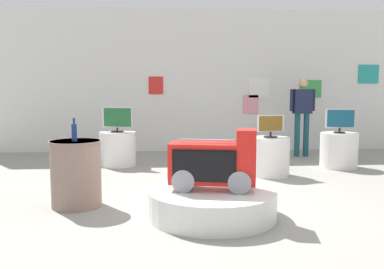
{
  "coord_description": "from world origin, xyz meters",
  "views": [
    {
      "loc": [
        -0.76,
        -4.83,
        1.4
      ],
      "look_at": [
        -0.41,
        0.28,
        0.86
      ],
      "focal_mm": 37.65,
      "sensor_mm": 36.0,
      "label": 1
    }
  ],
  "objects_px": {
    "main_display_pedestal": "(212,203)",
    "display_pedestal_right_rear": "(270,156)",
    "novelty_firetruck_tv": "(214,165)",
    "side_table_round": "(76,173)",
    "tv_on_center_rear": "(117,119)",
    "display_pedestal_left_rear": "(339,150)",
    "bottle_on_side_table": "(74,132)",
    "tv_on_right_rear": "(271,126)",
    "tv_on_left_rear": "(340,120)",
    "shopper_browsing_near_truck": "(302,111)",
    "display_pedestal_center_rear": "(118,149)"
  },
  "relations": [
    {
      "from": "novelty_firetruck_tv",
      "to": "tv_on_right_rear",
      "type": "height_order",
      "value": "tv_on_right_rear"
    },
    {
      "from": "display_pedestal_right_rear",
      "to": "bottle_on_side_table",
      "type": "distance_m",
      "value": 3.37
    },
    {
      "from": "novelty_firetruck_tv",
      "to": "side_table_round",
      "type": "relative_size",
      "value": 1.23
    },
    {
      "from": "tv_on_center_rear",
      "to": "display_pedestal_right_rear",
      "type": "height_order",
      "value": "tv_on_center_rear"
    },
    {
      "from": "display_pedestal_left_rear",
      "to": "shopper_browsing_near_truck",
      "type": "height_order",
      "value": "shopper_browsing_near_truck"
    },
    {
      "from": "tv_on_center_rear",
      "to": "main_display_pedestal",
      "type": "bearing_deg",
      "value": -66.52
    },
    {
      "from": "display_pedestal_center_rear",
      "to": "side_table_round",
      "type": "height_order",
      "value": "side_table_round"
    },
    {
      "from": "display_pedestal_right_rear",
      "to": "side_table_round",
      "type": "xyz_separation_m",
      "value": [
        -2.85,
        -1.64,
        0.09
      ]
    },
    {
      "from": "display_pedestal_left_rear",
      "to": "tv_on_center_rear",
      "type": "bearing_deg",
      "value": 173.46
    },
    {
      "from": "tv_on_center_rear",
      "to": "shopper_browsing_near_truck",
      "type": "bearing_deg",
      "value": 12.22
    },
    {
      "from": "novelty_firetruck_tv",
      "to": "shopper_browsing_near_truck",
      "type": "distance_m",
      "value": 4.81
    },
    {
      "from": "display_pedestal_right_rear",
      "to": "tv_on_right_rear",
      "type": "relative_size",
      "value": 1.4
    },
    {
      "from": "tv_on_left_rear",
      "to": "shopper_browsing_near_truck",
      "type": "height_order",
      "value": "shopper_browsing_near_truck"
    },
    {
      "from": "novelty_firetruck_tv",
      "to": "display_pedestal_left_rear",
      "type": "distance_m",
      "value": 3.9
    },
    {
      "from": "tv_on_center_rear",
      "to": "tv_on_right_rear",
      "type": "relative_size",
      "value": 1.25
    },
    {
      "from": "main_display_pedestal",
      "to": "display_pedestal_center_rear",
      "type": "bearing_deg",
      "value": 113.47
    },
    {
      "from": "main_display_pedestal",
      "to": "novelty_firetruck_tv",
      "type": "xyz_separation_m",
      "value": [
        0.02,
        -0.01,
        0.43
      ]
    },
    {
      "from": "display_pedestal_center_rear",
      "to": "side_table_round",
      "type": "bearing_deg",
      "value": -94.01
    },
    {
      "from": "novelty_firetruck_tv",
      "to": "side_table_round",
      "type": "bearing_deg",
      "value": 161.76
    },
    {
      "from": "novelty_firetruck_tv",
      "to": "display_pedestal_right_rear",
      "type": "distance_m",
      "value": 2.51
    },
    {
      "from": "tv_on_center_rear",
      "to": "bottle_on_side_table",
      "type": "height_order",
      "value": "tv_on_center_rear"
    },
    {
      "from": "display_pedestal_left_rear",
      "to": "shopper_browsing_near_truck",
      "type": "xyz_separation_m",
      "value": [
        -0.26,
        1.31,
        0.67
      ]
    },
    {
      "from": "tv_on_center_rear",
      "to": "shopper_browsing_near_truck",
      "type": "height_order",
      "value": "shopper_browsing_near_truck"
    },
    {
      "from": "display_pedestal_left_rear",
      "to": "tv_on_center_rear",
      "type": "distance_m",
      "value": 4.2
    },
    {
      "from": "tv_on_center_rear",
      "to": "bottle_on_side_table",
      "type": "bearing_deg",
      "value": -93.8
    },
    {
      "from": "novelty_firetruck_tv",
      "to": "bottle_on_side_table",
      "type": "relative_size",
      "value": 3.58
    },
    {
      "from": "main_display_pedestal",
      "to": "bottle_on_side_table",
      "type": "height_order",
      "value": "bottle_on_side_table"
    },
    {
      "from": "novelty_firetruck_tv",
      "to": "shopper_browsing_near_truck",
      "type": "relative_size",
      "value": 0.59
    },
    {
      "from": "display_pedestal_center_rear",
      "to": "tv_on_right_rear",
      "type": "relative_size",
      "value": 1.48
    },
    {
      "from": "display_pedestal_right_rear",
      "to": "side_table_round",
      "type": "distance_m",
      "value": 3.29
    },
    {
      "from": "display_pedestal_center_rear",
      "to": "main_display_pedestal",
      "type": "bearing_deg",
      "value": -66.53
    },
    {
      "from": "display_pedestal_center_rear",
      "to": "bottle_on_side_table",
      "type": "distance_m",
      "value": 2.88
    },
    {
      "from": "display_pedestal_right_rear",
      "to": "side_table_round",
      "type": "bearing_deg",
      "value": -150.16
    },
    {
      "from": "tv_on_right_rear",
      "to": "display_pedestal_center_rear",
      "type": "bearing_deg",
      "value": 157.22
    },
    {
      "from": "tv_on_center_rear",
      "to": "bottle_on_side_table",
      "type": "xyz_separation_m",
      "value": [
        -0.19,
        -2.81,
        0.03
      ]
    },
    {
      "from": "tv_on_left_rear",
      "to": "shopper_browsing_near_truck",
      "type": "xyz_separation_m",
      "value": [
        -0.26,
        1.32,
        0.11
      ]
    },
    {
      "from": "main_display_pedestal",
      "to": "tv_on_center_rear",
      "type": "distance_m",
      "value": 3.65
    },
    {
      "from": "shopper_browsing_near_truck",
      "to": "novelty_firetruck_tv",
      "type": "bearing_deg",
      "value": -120.55
    },
    {
      "from": "tv_on_left_rear",
      "to": "display_pedestal_right_rear",
      "type": "xyz_separation_m",
      "value": [
        -1.47,
        -0.63,
        -0.57
      ]
    },
    {
      "from": "main_display_pedestal",
      "to": "tv_on_right_rear",
      "type": "height_order",
      "value": "tv_on_right_rear"
    },
    {
      "from": "main_display_pedestal",
      "to": "display_pedestal_right_rear",
      "type": "xyz_separation_m",
      "value": [
        1.24,
        2.17,
        0.17
      ]
    },
    {
      "from": "side_table_round",
      "to": "tv_on_left_rear",
      "type": "bearing_deg",
      "value": 27.68
    },
    {
      "from": "bottle_on_side_table",
      "to": "shopper_browsing_near_truck",
      "type": "relative_size",
      "value": 0.17
    },
    {
      "from": "display_pedestal_left_rear",
      "to": "bottle_on_side_table",
      "type": "bearing_deg",
      "value": -151.57
    },
    {
      "from": "display_pedestal_right_rear",
      "to": "display_pedestal_left_rear",
      "type": "bearing_deg",
      "value": 23.4
    },
    {
      "from": "main_display_pedestal",
      "to": "display_pedestal_left_rear",
      "type": "xyz_separation_m",
      "value": [
        2.71,
        2.8,
        0.17
      ]
    },
    {
      "from": "shopper_browsing_near_truck",
      "to": "display_pedestal_right_rear",
      "type": "bearing_deg",
      "value": -121.87
    },
    {
      "from": "novelty_firetruck_tv",
      "to": "tv_on_center_rear",
      "type": "bearing_deg",
      "value": 113.65
    },
    {
      "from": "display_pedestal_center_rear",
      "to": "bottle_on_side_table",
      "type": "xyz_separation_m",
      "value": [
        -0.19,
        -2.81,
        0.6
      ]
    },
    {
      "from": "side_table_round",
      "to": "tv_on_center_rear",
      "type": "bearing_deg",
      "value": 85.95
    }
  ]
}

